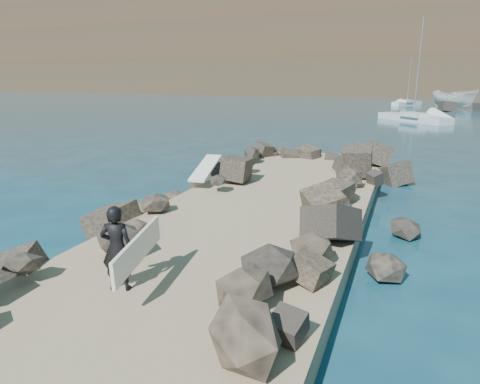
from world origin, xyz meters
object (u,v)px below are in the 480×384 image
at_px(surfboard_resting, 206,171).
at_px(surfer_with_board, 120,248).
at_px(sailboat_b, 407,103).
at_px(boat_imported, 454,99).

height_order(surfboard_resting, surfer_with_board, surfer_with_board).
relative_size(surfboard_resting, sailboat_b, 0.32).
bearing_deg(surfboard_resting, boat_imported, 68.69).
relative_size(boat_imported, surfer_with_board, 3.61).
distance_m(surfer_with_board, sailboat_b, 69.80).
distance_m(boat_imported, sailboat_b, 7.50).
distance_m(surfboard_resting, sailboat_b, 61.87).
bearing_deg(sailboat_b, surfer_with_board, -93.29).
bearing_deg(surfboard_resting, sailboat_b, 75.32).
relative_size(surfboard_resting, surfer_with_board, 1.22).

